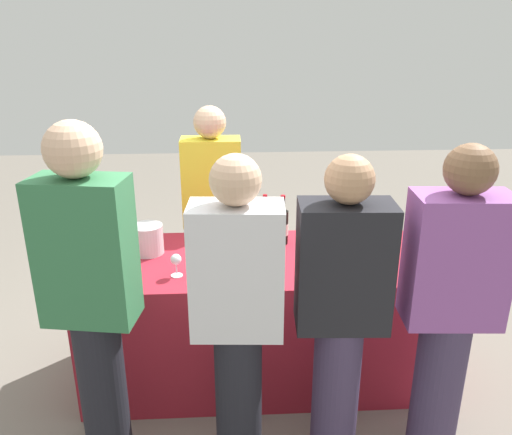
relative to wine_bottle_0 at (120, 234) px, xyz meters
name	(u,v)px	position (x,y,z in m)	size (l,w,h in m)	color
ground_plane	(256,369)	(0.80, -0.11, -0.91)	(12.00, 12.00, 0.00)	slate
tasting_table	(256,316)	(0.80, -0.11, -0.52)	(1.99, 0.82, 0.79)	maroon
wine_bottle_0	(120,234)	(0.00, 0.00, 0.00)	(0.08, 0.08, 0.33)	black
wine_bottle_1	(229,235)	(0.64, -0.02, -0.01)	(0.08, 0.08, 0.31)	black
wine_bottle_2	(265,227)	(0.86, 0.08, -0.01)	(0.07, 0.07, 0.32)	black
wine_bottle_3	(282,227)	(0.97, 0.09, -0.01)	(0.07, 0.07, 0.31)	black
wine_bottle_4	(338,227)	(1.31, 0.05, 0.00)	(0.07, 0.07, 0.33)	black
wine_glass_0	(176,261)	(0.36, -0.32, -0.03)	(0.06, 0.06, 0.13)	silver
wine_glass_1	(227,259)	(0.63, -0.33, -0.03)	(0.07, 0.07, 0.14)	silver
wine_glass_2	(324,250)	(1.17, -0.25, -0.02)	(0.07, 0.07, 0.15)	silver
wine_glass_3	(366,248)	(1.41, -0.23, -0.02)	(0.06, 0.06, 0.14)	silver
ice_bucket	(148,239)	(0.16, -0.01, -0.03)	(0.18, 0.18, 0.18)	silver
server_pouring	(213,213)	(0.53, 0.48, -0.05)	(0.39, 0.22, 1.58)	#3F3351
guest_0	(92,299)	(0.04, -0.84, 0.03)	(0.42, 0.27, 1.72)	black
guest_1	(237,316)	(0.67, -0.87, -0.05)	(0.41, 0.24, 1.59)	black
guest_2	(341,311)	(1.14, -0.83, -0.07)	(0.42, 0.25, 1.57)	#3F3351
guest_3	(450,306)	(1.64, -0.85, -0.04)	(0.44, 0.26, 1.62)	#3F3351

